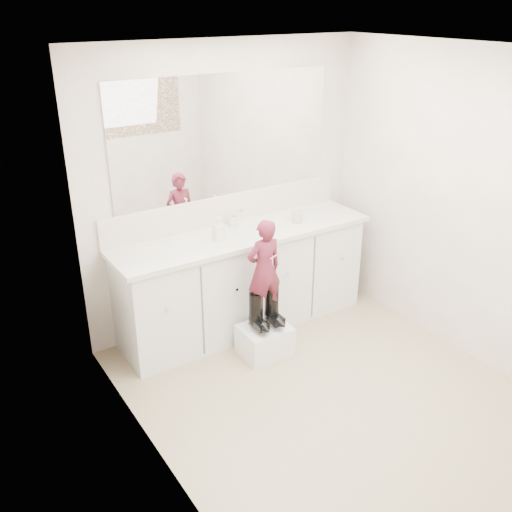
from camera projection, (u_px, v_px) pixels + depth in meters
floor at (332, 396)px, 4.19m from camera, size 3.00×3.00×0.00m
ceiling at (355, 51)px, 3.20m from camera, size 3.00×3.00×0.00m
wall_back at (226, 188)px, 4.84m from camera, size 2.60×0.00×2.60m
wall_left at (156, 299)px, 3.05m from camera, size 0.00×3.00×3.00m
wall_right at (472, 210)px, 4.34m from camera, size 0.00×3.00×3.00m
vanity_cabinet at (244, 281)px, 4.95m from camera, size 2.20×0.55×0.85m
countertop at (244, 234)px, 4.76m from camera, size 2.28×0.58×0.04m
backsplash at (227, 209)px, 4.91m from camera, size 2.28×0.03×0.25m
mirror at (225, 136)px, 4.65m from camera, size 2.00×0.02×1.00m
faucet at (234, 221)px, 4.85m from camera, size 0.08×0.08×0.10m
cup at (297, 217)px, 4.94m from camera, size 0.15×0.15×0.10m
soap_bottle at (219, 229)px, 4.58m from camera, size 0.09×0.09×0.18m
step_stool at (265, 340)px, 4.65m from camera, size 0.40×0.33×0.25m
boot_left at (256, 311)px, 4.51m from camera, size 0.12×0.22×0.32m
boot_right at (272, 306)px, 4.58m from camera, size 0.12×0.22×0.32m
toddler at (264, 269)px, 4.40m from camera, size 0.30×0.20×0.82m
toothbrush at (278, 254)px, 4.32m from camera, size 0.14×0.02×0.06m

